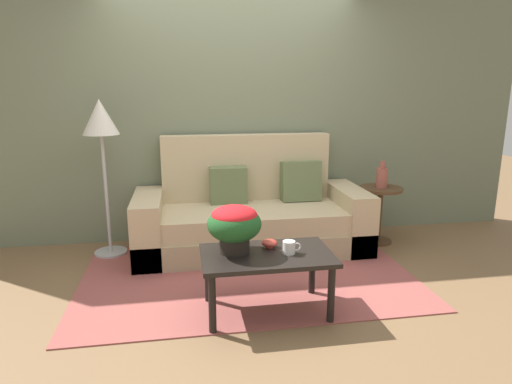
{
  "coord_description": "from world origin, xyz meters",
  "views": [
    {
      "loc": [
        -0.52,
        -3.33,
        1.6
      ],
      "look_at": [
        0.07,
        0.16,
        0.75
      ],
      "focal_mm": 31.05,
      "sensor_mm": 36.0,
      "label": 1
    }
  ],
  "objects_px": {
    "coffee_mug": "(289,247)",
    "snack_bowl": "(270,243)",
    "table_vase": "(382,177)",
    "floor_lamp": "(101,130)",
    "couch": "(252,217)",
    "coffee_table": "(267,262)",
    "potted_plant": "(234,224)",
    "side_table": "(380,205)"
  },
  "relations": [
    {
      "from": "couch",
      "to": "coffee_mug",
      "type": "relative_size",
      "value": 17.09
    },
    {
      "from": "floor_lamp",
      "to": "snack_bowl",
      "type": "xyz_separation_m",
      "value": [
        1.32,
        -1.26,
        -0.72
      ]
    },
    {
      "from": "couch",
      "to": "side_table",
      "type": "bearing_deg",
      "value": -2.6
    },
    {
      "from": "floor_lamp",
      "to": "table_vase",
      "type": "relative_size",
      "value": 5.44
    },
    {
      "from": "side_table",
      "to": "potted_plant",
      "type": "distance_m",
      "value": 2.05
    },
    {
      "from": "coffee_table",
      "to": "floor_lamp",
      "type": "distance_m",
      "value": 2.05
    },
    {
      "from": "side_table",
      "to": "potted_plant",
      "type": "xyz_separation_m",
      "value": [
        -1.65,
        -1.19,
        0.25
      ]
    },
    {
      "from": "couch",
      "to": "coffee_table",
      "type": "distance_m",
      "value": 1.32
    },
    {
      "from": "coffee_table",
      "to": "table_vase",
      "type": "bearing_deg",
      "value": 40.96
    },
    {
      "from": "snack_bowl",
      "to": "side_table",
      "type": "bearing_deg",
      "value": 39.38
    },
    {
      "from": "couch",
      "to": "side_table",
      "type": "height_order",
      "value": "couch"
    },
    {
      "from": "floor_lamp",
      "to": "coffee_mug",
      "type": "height_order",
      "value": "floor_lamp"
    },
    {
      "from": "side_table",
      "to": "coffee_mug",
      "type": "xyz_separation_m",
      "value": [
        -1.28,
        -1.28,
        0.09
      ]
    },
    {
      "from": "side_table",
      "to": "coffee_table",
      "type": "bearing_deg",
      "value": -138.87
    },
    {
      "from": "couch",
      "to": "floor_lamp",
      "type": "bearing_deg",
      "value": 177.71
    },
    {
      "from": "coffee_table",
      "to": "snack_bowl",
      "type": "distance_m",
      "value": 0.15
    },
    {
      "from": "side_table",
      "to": "coffee_mug",
      "type": "distance_m",
      "value": 1.81
    },
    {
      "from": "floor_lamp",
      "to": "table_vase",
      "type": "distance_m",
      "value": 2.76
    },
    {
      "from": "snack_bowl",
      "to": "floor_lamp",
      "type": "bearing_deg",
      "value": 136.45
    },
    {
      "from": "couch",
      "to": "coffee_mug",
      "type": "height_order",
      "value": "couch"
    },
    {
      "from": "potted_plant",
      "to": "table_vase",
      "type": "xyz_separation_m",
      "value": [
        1.65,
        1.18,
        0.04
      ]
    },
    {
      "from": "coffee_table",
      "to": "floor_lamp",
      "type": "height_order",
      "value": "floor_lamp"
    },
    {
      "from": "snack_bowl",
      "to": "coffee_mug",
      "type": "bearing_deg",
      "value": -50.19
    },
    {
      "from": "side_table",
      "to": "potted_plant",
      "type": "bearing_deg",
      "value": -144.27
    },
    {
      "from": "snack_bowl",
      "to": "table_vase",
      "type": "distance_m",
      "value": 1.8
    },
    {
      "from": "side_table",
      "to": "table_vase",
      "type": "height_order",
      "value": "table_vase"
    },
    {
      "from": "floor_lamp",
      "to": "snack_bowl",
      "type": "relative_size",
      "value": 12.63
    },
    {
      "from": "couch",
      "to": "snack_bowl",
      "type": "distance_m",
      "value": 1.21
    },
    {
      "from": "couch",
      "to": "table_vase",
      "type": "bearing_deg",
      "value": -3.12
    },
    {
      "from": "coffee_table",
      "to": "snack_bowl",
      "type": "relative_size",
      "value": 7.85
    },
    {
      "from": "couch",
      "to": "coffee_table",
      "type": "xyz_separation_m",
      "value": [
        -0.1,
        -1.31,
        0.07
      ]
    },
    {
      "from": "coffee_table",
      "to": "coffee_mug",
      "type": "relative_size",
      "value": 7.01
    },
    {
      "from": "coffee_mug",
      "to": "table_vase",
      "type": "height_order",
      "value": "table_vase"
    },
    {
      "from": "coffee_mug",
      "to": "snack_bowl",
      "type": "relative_size",
      "value": 1.12
    },
    {
      "from": "side_table",
      "to": "couch",
      "type": "bearing_deg",
      "value": 177.4
    },
    {
      "from": "potted_plant",
      "to": "table_vase",
      "type": "relative_size",
      "value": 1.4
    },
    {
      "from": "coffee_mug",
      "to": "snack_bowl",
      "type": "bearing_deg",
      "value": 129.81
    },
    {
      "from": "potted_plant",
      "to": "snack_bowl",
      "type": "distance_m",
      "value": 0.32
    },
    {
      "from": "side_table",
      "to": "potted_plant",
      "type": "height_order",
      "value": "potted_plant"
    },
    {
      "from": "floor_lamp",
      "to": "potted_plant",
      "type": "xyz_separation_m",
      "value": [
        1.06,
        -1.3,
        -0.55
      ]
    },
    {
      "from": "couch",
      "to": "coffee_table",
      "type": "relative_size",
      "value": 2.44
    },
    {
      "from": "couch",
      "to": "snack_bowl",
      "type": "relative_size",
      "value": 19.15
    }
  ]
}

